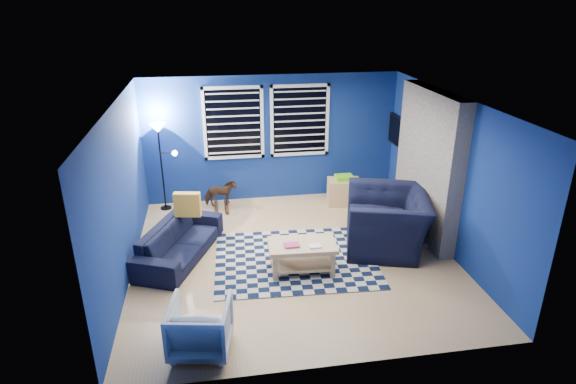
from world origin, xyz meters
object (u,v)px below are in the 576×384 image
object	(u,v)px
sofa	(180,241)
cabinet	(343,191)
rocking_horse	(221,194)
coffee_table	(302,251)
floor_lamp	(160,140)
armchair_bent	(200,327)
tv	(399,133)
armchair_big	(387,221)

from	to	relation	value
sofa	cabinet	xyz separation A→B (m)	(3.12, 1.61, -0.01)
rocking_horse	cabinet	bearing A→B (deg)	-105.89
coffee_table	floor_lamp	size ratio (longest dim) A/B	0.61
armchair_bent	coffee_table	world-z (taller)	armchair_bent
armchair_bent	floor_lamp	bearing A→B (deg)	-70.44
sofa	rocking_horse	xyz separation A→B (m)	(0.71, 1.76, 0.04)
tv	rocking_horse	size ratio (longest dim) A/B	1.67
armchair_bent	floor_lamp	distance (m)	4.41
rocking_horse	armchair_big	bearing A→B (deg)	-139.02
coffee_table	cabinet	world-z (taller)	cabinet
tv	floor_lamp	size ratio (longest dim) A/B	0.59
rocking_horse	floor_lamp	world-z (taller)	floor_lamp
cabinet	armchair_big	bearing A→B (deg)	-75.08
armchair_big	cabinet	distance (m)	1.84
armchair_big	cabinet	size ratio (longest dim) A/B	2.14
cabinet	rocking_horse	bearing A→B (deg)	-175.56
coffee_table	floor_lamp	bearing A→B (deg)	128.67
cabinet	floor_lamp	world-z (taller)	floor_lamp
coffee_table	sofa	bearing A→B (deg)	157.32
armchair_bent	rocking_horse	world-z (taller)	armchair_bent
cabinet	tv	bearing A→B (deg)	12.95
armchair_big	coffee_table	xyz separation A→B (m)	(-1.52, -0.56, -0.12)
sofa	armchair_bent	world-z (taller)	armchair_bent
armchair_bent	cabinet	distance (m)	4.78
coffee_table	armchair_bent	bearing A→B (deg)	-134.77
floor_lamp	tv	bearing A→B (deg)	-3.09
rocking_horse	floor_lamp	distance (m)	1.51
sofa	coffee_table	size ratio (longest dim) A/B	1.84
armchair_big	armchair_bent	bearing A→B (deg)	-39.65
armchair_bent	cabinet	size ratio (longest dim) A/B	1.05
tv	rocking_horse	xyz separation A→B (m)	(-3.52, 0.06, -1.08)
cabinet	floor_lamp	size ratio (longest dim) A/B	0.40
coffee_table	cabinet	xyz separation A→B (m)	(1.30, 2.38, -0.08)
coffee_table	floor_lamp	xyz separation A→B (m)	(-2.18, 2.72, 1.04)
armchair_big	coffee_table	world-z (taller)	armchair_big
armchair_big	floor_lamp	distance (m)	4.37
tv	armchair_bent	xyz separation A→B (m)	(-3.89, -3.98, -1.08)
cabinet	floor_lamp	xyz separation A→B (m)	(-3.47, 0.34, 1.12)
tv	rocking_horse	world-z (taller)	tv
tv	coffee_table	distance (m)	3.60
armchair_big	coffee_table	distance (m)	1.62
sofa	rocking_horse	bearing A→B (deg)	0.68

